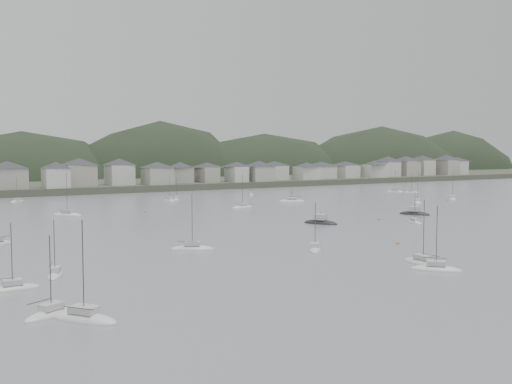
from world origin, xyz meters
TOP-DOWN VIEW (x-y plane):
  - ground at (0.00, 0.00)m, footprint 900.00×900.00m
  - far_shore_land at (0.00, 295.00)m, footprint 900.00×250.00m
  - forested_ridge at (4.83, 269.40)m, footprint 851.55×103.94m
  - waterfront_town at (50.59, 183.34)m, footprint 451.48×28.46m
  - sailboat_lead at (87.08, 74.41)m, footprint 8.50×7.76m
  - moored_fleet at (-9.23, 59.69)m, footprint 253.82×169.00m
  - motor_launch_near at (34.90, 44.77)m, footprint 6.84×9.30m
  - motor_launch_far at (-1.09, 42.32)m, footprint 7.07×9.65m
  - mooring_buoys at (5.01, 56.47)m, footprint 162.10×107.74m

SIDE VIEW (x-z plane):
  - forested_ridge at x=4.83m, z-range -62.57..40.00m
  - ground at x=0.00m, z-range 0.00..0.00m
  - mooring_buoys at x=5.01m, z-range -0.20..0.50m
  - sailboat_lead at x=87.08m, z-range -5.80..6.15m
  - moored_fleet at x=-9.23m, z-range -6.36..6.71m
  - motor_launch_far at x=-1.09m, z-range -1.80..2.36m
  - motor_launch_near at x=34.90m, z-range -1.76..2.33m
  - far_shore_land at x=0.00m, z-range 0.00..3.00m
  - waterfront_town at x=50.59m, z-range 2.20..15.12m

